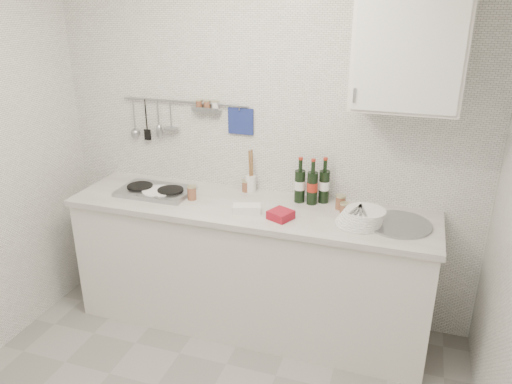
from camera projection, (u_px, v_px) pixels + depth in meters
The scene contains 14 objects.
back_wall at pixel (264, 145), 3.44m from camera, with size 3.00×0.02×2.50m, color silver.
counter at pixel (251, 270), 3.48m from camera, with size 2.44×0.64×0.96m.
wall_rail at pixel (182, 115), 3.52m from camera, with size 0.98×0.09×0.34m.
wall_cabinet at pixel (410, 47), 2.75m from camera, with size 0.60×0.38×0.70m.
plate_stack_hob at pixel (158, 193), 3.46m from camera, with size 0.24×0.24×0.03m.
plate_stack_sink at pixel (362, 217), 3.01m from camera, with size 0.30×0.29×0.10m.
wine_bottles at pixel (312, 181), 3.29m from camera, with size 0.23×0.12×0.31m.
butter_dish at pixel (247, 209), 3.18m from camera, with size 0.18×0.09×0.05m, color white.
strawberry_punnet at pixel (281, 215), 3.09m from camera, with size 0.13×0.13×0.05m, color #A3121D.
utensil_crock at pixel (251, 182), 3.50m from camera, with size 0.08×0.08×0.31m.
jar_a at pixel (246, 186), 3.52m from camera, with size 0.06×0.06×0.08m.
jar_b at pixel (341, 202), 3.23m from camera, with size 0.07×0.07×0.09m.
jar_c at pixel (345, 208), 3.17m from camera, with size 0.06×0.06×0.07m.
jar_d at pixel (192, 193), 3.38m from camera, with size 0.06×0.06×0.10m.
Camera 1 is at (0.99, -1.76, 2.23)m, focal length 35.00 mm.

